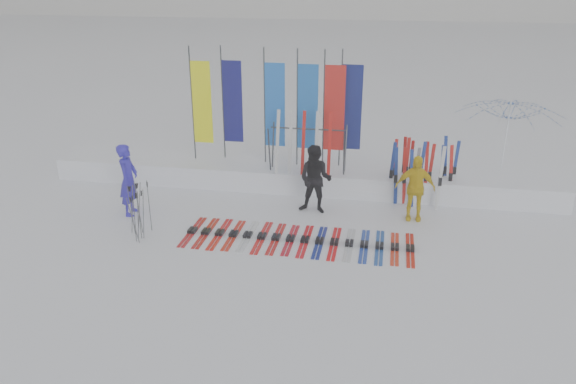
% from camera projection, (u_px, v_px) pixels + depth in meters
% --- Properties ---
extents(ground, '(120.00, 120.00, 0.00)m').
position_uv_depth(ground, '(265.00, 264.00, 11.71)').
color(ground, white).
rests_on(ground, ground).
extents(snow_bank, '(14.00, 1.60, 0.60)m').
position_uv_depth(snow_bank, '(300.00, 176.00, 15.80)').
color(snow_bank, white).
rests_on(snow_bank, ground).
extents(person_blue, '(0.49, 0.70, 1.81)m').
position_uv_depth(person_blue, '(128.00, 180.00, 13.77)').
color(person_blue, '#281FB4').
rests_on(person_blue, ground).
extents(person_black, '(0.92, 0.76, 1.74)m').
position_uv_depth(person_black, '(315.00, 180.00, 13.89)').
color(person_black, black).
rests_on(person_black, ground).
extents(person_yellow, '(0.96, 0.42, 1.63)m').
position_uv_depth(person_yellow, '(415.00, 188.00, 13.51)').
color(person_yellow, yellow).
rests_on(person_yellow, ground).
extents(tent_canopy, '(3.47, 3.50, 2.57)m').
position_uv_depth(tent_canopy, '(505.00, 144.00, 15.26)').
color(tent_canopy, white).
rests_on(tent_canopy, ground).
extents(ski_row, '(5.16, 1.68, 0.07)m').
position_uv_depth(ski_row, '(298.00, 239.00, 12.68)').
color(ski_row, '#AD0D10').
rests_on(ski_row, ground).
extents(pole_cluster, '(0.46, 0.94, 1.23)m').
position_uv_depth(pole_cluster, '(138.00, 212.00, 12.73)').
color(pole_cluster, '#595B60').
rests_on(pole_cluster, ground).
extents(feather_flags, '(4.74, 0.31, 3.20)m').
position_uv_depth(feather_flags, '(282.00, 106.00, 15.32)').
color(feather_flags, '#383A3F').
rests_on(feather_flags, ground).
extents(ski_rack, '(2.04, 0.80, 1.23)m').
position_uv_depth(ski_rack, '(308.00, 143.00, 14.99)').
color(ski_rack, '#383A3F').
rests_on(ski_rack, ground).
extents(upright_skis, '(1.75, 1.11, 1.70)m').
position_uv_depth(upright_skis, '(420.00, 172.00, 14.63)').
color(upright_skis, navy).
rests_on(upright_skis, ground).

